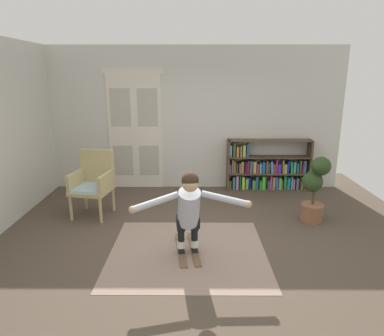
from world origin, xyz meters
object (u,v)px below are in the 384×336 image
object	(u,v)px
potted_plant	(315,186)
person_skier	(189,207)
bookshelf	(265,170)
skis_pair	(188,249)
wicker_chair	(93,182)

from	to	relation	value
potted_plant	person_skier	distance (m)	2.36
person_skier	bookshelf	bearing A→B (deg)	61.28
skis_pair	person_skier	bearing A→B (deg)	-82.39
wicker_chair	skis_pair	distance (m)	2.15
wicker_chair	skis_pair	world-z (taller)	wicker_chair
wicker_chair	person_skier	world-z (taller)	person_skier
bookshelf	skis_pair	bearing A→B (deg)	-120.72
potted_plant	skis_pair	world-z (taller)	potted_plant
bookshelf	potted_plant	xyz separation A→B (m)	(0.47, -1.59, 0.17)
wicker_chair	potted_plant	bearing A→B (deg)	-3.98
bookshelf	skis_pair	distance (m)	3.09
bookshelf	wicker_chair	bearing A→B (deg)	-157.26
wicker_chair	potted_plant	xyz separation A→B (m)	(3.66, -0.25, 0.01)
wicker_chair	person_skier	distance (m)	2.22
potted_plant	skis_pair	xyz separation A→B (m)	(-2.04, -1.05, -0.57)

